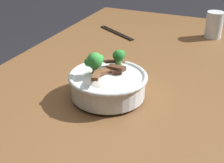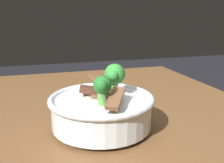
% 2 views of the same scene
% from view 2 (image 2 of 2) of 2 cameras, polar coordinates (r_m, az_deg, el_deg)
% --- Properties ---
extents(rice_bowl, '(0.21, 0.21, 0.13)m').
position_cam_2_polar(rice_bowl, '(0.51, -2.28, -5.82)').
color(rice_bowl, silver).
rests_on(rice_bowl, dining_table).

